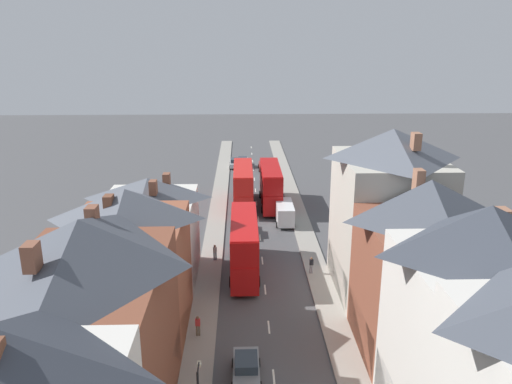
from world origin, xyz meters
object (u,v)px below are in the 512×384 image
car_parked_left_b (264,165)px  pedestrian_far_left (215,252)px  delivery_van (285,212)px  double_decker_bus_far_approaching (271,185)px  double_decker_bus_lead (243,185)px  car_mid_black (246,368)px  car_mid_white (244,227)px  car_parked_left_a (235,163)px  pedestrian_mid_left (198,325)px  car_far_grey (243,162)px  car_parked_right_a (267,179)px  double_decker_bus_mid_street (244,244)px  pedestrian_mid_right (311,264)px

car_parked_left_b → pedestrian_far_left: size_ratio=2.84×
car_parked_left_b → delivery_van: (1.30, -25.27, 0.53)m
double_decker_bus_far_approaching → car_parked_left_b: double_decker_bus_far_approaching is taller
double_decker_bus_lead → car_mid_black: 35.07m
double_decker_bus_lead → car_mid_black: size_ratio=2.81×
car_mid_white → car_parked_left_a: bearing=92.5°
car_mid_black → pedestrian_mid_left: bearing=125.9°
car_far_grey → delivery_van: size_ratio=0.83×
car_parked_right_a → car_mid_black: 45.37m
car_parked_left_a → car_mid_black: car_mid_black is taller
car_parked_left_a → car_far_grey: (1.30, 0.68, 0.02)m
double_decker_bus_mid_street → double_decker_bus_far_approaching: 19.87m
car_parked_left_b → car_far_grey: size_ratio=1.06×
delivery_van → pedestrian_mid_left: delivery_van is taller
double_decker_bus_mid_street → car_mid_white: 9.90m
double_decker_bus_mid_street → car_far_grey: (0.01, 40.66, -1.99)m
car_parked_left_b → car_far_grey: car_far_grey is taller
car_mid_black → car_parked_left_b: bearing=86.2°
double_decker_bus_far_approaching → car_parked_left_a: 21.12m
car_mid_black → car_far_grey: 56.22m
car_parked_left_a → pedestrian_mid_left: pedestrian_mid_left is taller
double_decker_bus_mid_street → double_decker_bus_far_approaching: size_ratio=1.00×
double_decker_bus_lead → car_mid_white: bearing=-89.9°
delivery_van → double_decker_bus_mid_street: bearing=-110.7°
car_mid_black → car_parked_right_a: bearing=85.4°
delivery_van → car_parked_left_a: bearing=102.9°
double_decker_bus_lead → pedestrian_mid_left: (-3.50, -30.16, -1.78)m
double_decker_bus_lead → car_parked_left_b: size_ratio=2.37×
pedestrian_mid_left → pedestrian_mid_right: size_ratio=1.00×
pedestrian_far_left → delivery_van: bearing=53.5°
car_mid_white → pedestrian_mid_left: 20.71m
car_parked_right_a → car_mid_black: size_ratio=1.11×
double_decker_bus_lead → double_decker_bus_mid_street: bearing=-90.0°
double_decker_bus_far_approaching → pedestrian_far_left: double_decker_bus_far_approaching is taller
pedestrian_mid_right → delivery_van: bearing=95.6°
car_parked_right_a → pedestrian_far_left: size_ratio=2.65×
delivery_van → car_parked_right_a: bearing=94.5°
car_parked_left_b → pedestrian_mid_right: pedestrian_mid_right is taller
car_parked_left_b → pedestrian_mid_left: 49.49m
car_parked_left_a → pedestrian_mid_right: bearing=-79.5°
double_decker_bus_lead → delivery_van: (4.91, -6.46, -1.48)m
car_parked_left_b → car_mid_white: (-3.60, -28.57, 0.04)m
car_parked_left_b → pedestrian_mid_left: bearing=-98.3°
car_parked_left_a → car_far_grey: bearing=27.6°
double_decker_bus_lead → car_mid_black: bearing=-90.0°
double_decker_bus_mid_street → car_mid_black: (0.01, -15.55, -1.98)m
car_parked_right_a → delivery_van: bearing=-85.5°
double_decker_bus_far_approaching → pedestrian_mid_left: (-7.10, -30.24, -1.78)m
double_decker_bus_far_approaching → pedestrian_mid_left: size_ratio=6.71×
double_decker_bus_mid_street → car_far_grey: 40.71m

